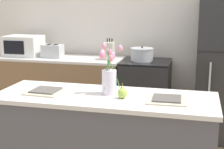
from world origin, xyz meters
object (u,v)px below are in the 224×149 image
plate_setting_right (167,99)px  stove_range (145,96)px  microwave (24,46)px  pear_figurine (122,92)px  flower_vase (109,76)px  cooking_pot (142,54)px  plate_setting_left (46,91)px  toaster (53,51)px  knife_block (110,51)px

plate_setting_right → stove_range: bearing=104.0°
microwave → stove_range: bearing=0.0°
pear_figurine → flower_vase: bearing=144.7°
pear_figurine → cooking_pot: (-0.11, 1.64, 0.05)m
plate_setting_left → toaster: (-0.63, 1.58, 0.09)m
stove_range → microwave: 1.78m
cooking_pot → toaster: bearing=-178.1°
pear_figurine → plate_setting_right: pear_figurine is taller
plate_setting_left → microwave: bearing=123.4°
flower_vase → microwave: size_ratio=0.90×
cooking_pot → microwave: size_ratio=0.59×
toaster → cooking_pot: 1.18m
plate_setting_left → knife_block: 1.62m
flower_vase → knife_block: flower_vase is taller
microwave → knife_block: 1.21m
stove_range → plate_setting_right: 1.73m
plate_setting_left → cooking_pot: size_ratio=1.09×
pear_figurine → plate_setting_right: 0.35m
plate_setting_right → plate_setting_left: bearing=180.0°
toaster → cooking_pot: size_ratio=0.98×
toaster → stove_range: bearing=2.0°
stove_range → pear_figurine: size_ratio=7.41×
flower_vase → plate_setting_left: 0.55m
cooking_pot → plate_setting_left: bearing=-108.8°
toaster → knife_block: 0.77m
microwave → knife_block: size_ratio=1.78×
plate_setting_right → cooking_pot: 1.68m
pear_figurine → knife_block: size_ratio=0.46×
knife_block → pear_figurine: bearing=-72.2°
plate_setting_right → pear_figurine: bearing=-175.6°
plate_setting_left → cooking_pot: 1.71m
stove_range → microwave: (-1.67, -0.00, 0.59)m
flower_vase → microwave: bearing=135.8°
flower_vase → cooking_pot: flower_vase is taller
pear_figurine → knife_block: (-0.52, 1.63, 0.08)m
plate_setting_left → microwave: 1.95m
plate_setting_left → knife_block: (0.14, 1.61, 0.11)m
flower_vase → cooking_pot: (0.02, 1.55, -0.06)m
flower_vase → pear_figurine: size_ratio=3.48×
plate_setting_left → plate_setting_right: same height
toaster → cooking_pot: bearing=1.9°
toaster → microwave: bearing=174.5°
plate_setting_left → knife_block: bearing=85.0°
stove_range → flower_vase: size_ratio=2.13×
pear_figurine → plate_setting_left: (-0.66, 0.03, -0.04)m
microwave → knife_block: (1.21, -0.02, -0.02)m
plate_setting_right → microwave: bearing=142.0°
flower_vase → cooking_pot: size_ratio=1.51×
flower_vase → microwave: 2.23m
cooking_pot → knife_block: 0.41m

